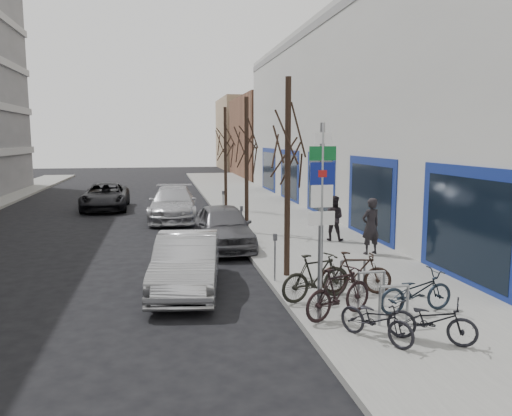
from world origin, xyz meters
name	(u,v)px	position (x,y,z in m)	size (l,w,h in m)	color
ground	(203,336)	(0.00, 0.00, 0.00)	(120.00, 120.00, 0.00)	black
sidewalk_east	(292,232)	(4.50, 10.00, 0.07)	(5.00, 70.00, 0.15)	slate
commercial_building	(481,119)	(17.00, 16.00, 5.00)	(20.00, 32.00, 10.00)	#B7B7B2
brick_building_far	(297,137)	(13.00, 40.00, 4.00)	(12.00, 14.00, 8.00)	brown
tan_building_far	(270,134)	(13.50, 55.00, 4.50)	(13.00, 12.00, 9.00)	#937A5B
highway_sign_pole	(321,210)	(2.40, -0.01, 2.46)	(0.55, 0.10, 4.20)	gray
bike_rack	(371,285)	(3.80, 0.60, 0.66)	(0.66, 2.26, 0.83)	gray
tree_near	(288,130)	(2.60, 3.50, 4.10)	(1.80, 1.80, 5.50)	black
tree_mid	(246,133)	(2.60, 10.00, 4.10)	(1.80, 1.80, 5.50)	black
tree_far	(225,134)	(2.60, 16.50, 4.10)	(1.80, 1.80, 5.50)	black
meter_front	(275,253)	(2.15, 3.00, 0.92)	(0.10, 0.08, 1.27)	gray
meter_mid	(242,220)	(2.15, 8.50, 0.92)	(0.10, 0.08, 1.27)	gray
meter_back	(223,201)	(2.15, 14.00, 0.92)	(0.10, 0.08, 1.27)	gray
bike_near_left	(376,316)	(3.11, -1.20, 0.63)	(0.48, 1.59, 0.97)	black
bike_near_right	(339,292)	(2.85, 0.10, 0.71)	(0.55, 1.83, 1.11)	black
bike_mid_curb	(416,288)	(4.61, 0.09, 0.69)	(0.54, 1.77, 1.08)	black
bike_mid_inner	(316,276)	(2.74, 1.30, 0.72)	(0.56, 1.87, 1.13)	black
bike_far_curb	(432,317)	(4.08, -1.46, 0.64)	(0.49, 1.61, 0.99)	black
bike_far_inner	(356,272)	(3.82, 1.57, 0.68)	(0.52, 1.75, 1.06)	black
parked_car_front	(187,263)	(-0.15, 3.06, 0.73)	(1.54, 4.42, 1.46)	#9C9CA0
parked_car_mid	(223,227)	(1.40, 7.94, 0.78)	(1.83, 4.56, 1.55)	#545359
parked_car_back	(173,204)	(-0.20, 14.60, 0.79)	(2.20, 5.42, 1.57)	#B0B1B6
lane_car	(106,196)	(-3.77, 18.91, 0.72)	(2.39, 5.19, 1.44)	black
pedestrian_near	(371,226)	(5.90, 5.46, 1.07)	(0.67, 0.44, 1.85)	black
pedestrian_far	(333,218)	(5.46, 7.80, 0.99)	(0.62, 0.42, 1.69)	black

